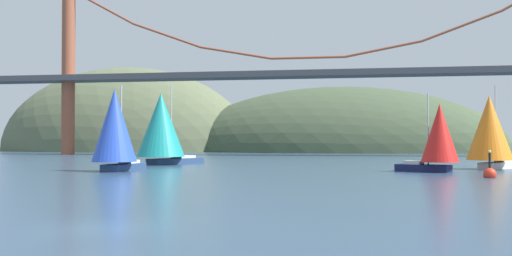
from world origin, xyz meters
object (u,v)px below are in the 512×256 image
sailboat_red_spinnaker (438,136)px  sailboat_orange_sail (490,129)px  channel_buoy (490,173)px  sailboat_teal_sail (162,127)px  sailboat_blue_spinnaker (115,128)px

sailboat_red_spinnaker → sailboat_orange_sail: sailboat_orange_sail is taller
sailboat_red_spinnaker → channel_buoy: bearing=-67.2°
sailboat_teal_sail → sailboat_blue_spinnaker: bearing=-88.3°
sailboat_blue_spinnaker → sailboat_orange_sail: bearing=15.4°
channel_buoy → sailboat_orange_sail: bearing=77.8°
sailboat_blue_spinnaker → channel_buoy: bearing=-5.6°
sailboat_orange_sail → channel_buoy: size_ratio=3.56×
sailboat_teal_sail → sailboat_orange_sail: bearing=-7.3°
sailboat_red_spinnaker → sailboat_orange_sail: 9.13m
sailboat_red_spinnaker → channel_buoy: size_ratio=3.04×
sailboat_blue_spinnaker → sailboat_red_spinnaker: bearing=7.4°
channel_buoy → sailboat_blue_spinnaker: bearing=174.4°
sailboat_red_spinnaker → sailboat_blue_spinnaker: 33.08m
sailboat_teal_sail → sailboat_orange_sail: size_ratio=1.16×
sailboat_teal_sail → sailboat_orange_sail: (39.61, -5.09, -0.56)m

